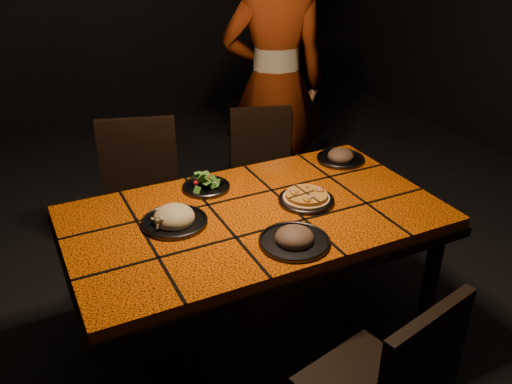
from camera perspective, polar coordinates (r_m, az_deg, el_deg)
name	(u,v)px	position (r m, az deg, el deg)	size (l,w,h in m)	color
room_shell	(255,36)	(2.08, -0.10, 16.13)	(6.04, 7.04, 3.08)	black
dining_table	(255,228)	(2.39, -0.08, -3.78)	(1.62, 0.92, 0.75)	#E55B07
chair_far_left	(141,194)	(3.03, -12.02, -0.17)	(0.53, 0.53, 0.93)	black
chair_far_right	(263,167)	(3.38, 0.75, 2.61)	(0.48, 0.48, 0.85)	black
diner	(275,85)	(3.52, 1.99, 11.20)	(0.67, 0.44, 1.84)	brown
plate_pizza	(306,199)	(2.43, 5.31, -0.69)	(0.25, 0.25, 0.04)	#37373C
plate_pasta	(174,219)	(2.28, -8.60, -2.79)	(0.28, 0.28, 0.09)	#37373C
plate_salad	(206,184)	(2.54, -5.28, 0.86)	(0.22, 0.22, 0.07)	#37373C
plate_mushroom_a	(294,238)	(2.13, 4.06, -4.86)	(0.28, 0.28, 0.09)	#37373C
plate_mushroom_b	(341,157)	(2.86, 8.90, 3.70)	(0.25, 0.25, 0.08)	#37373C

